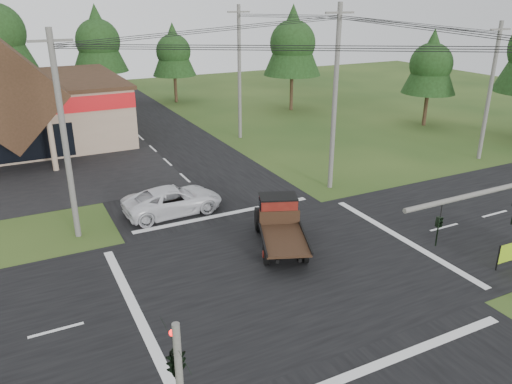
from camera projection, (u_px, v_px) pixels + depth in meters
ground at (285, 270)px, 23.05m from camera, size 120.00×120.00×0.00m
road_ns at (285, 270)px, 23.04m from camera, size 12.00×120.00×0.02m
road_ew at (285, 270)px, 23.04m from camera, size 120.00×12.00×0.02m
traffic_signal_corner at (175, 349)px, 12.53m from camera, size 0.53×2.48×4.40m
utility_pole_nw at (64, 137)px, 24.36m from camera, size 2.00×0.30×10.50m
utility_pole_ne at (335, 98)px, 30.89m from camera, size 2.00×0.30×11.50m
utility_pole_far at (490, 91)px, 37.01m from camera, size 2.00×0.30×10.20m
utility_pole_n at (239, 72)px, 42.58m from camera, size 2.00×0.30×11.20m
tree_row_d at (98, 39)px, 55.23m from camera, size 6.16×6.16×11.11m
tree_row_e at (173, 50)px, 57.42m from camera, size 5.04×5.04×9.09m
tree_side_ne at (293, 41)px, 52.82m from camera, size 6.16×6.16×11.11m
tree_side_e_near at (431, 62)px, 46.70m from camera, size 5.04×5.04×9.09m
antique_flatbed_truck at (281, 226)px, 24.74m from camera, size 4.08×6.04×2.36m
white_pickup at (173, 200)px, 28.82m from camera, size 5.83×2.90×1.59m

